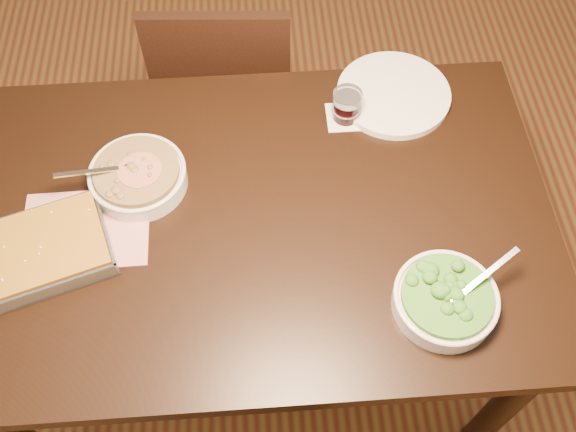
% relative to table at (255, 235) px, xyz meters
% --- Properties ---
extents(ground, '(4.00, 4.00, 0.00)m').
position_rel_table_xyz_m(ground, '(0.00, 0.00, -0.65)').
color(ground, '#472014').
rests_on(ground, ground).
extents(table, '(1.40, 0.90, 0.75)m').
position_rel_table_xyz_m(table, '(0.00, 0.00, 0.00)').
color(table, black).
rests_on(table, ground).
extents(magazine_a, '(0.29, 0.22, 0.01)m').
position_rel_table_xyz_m(magazine_a, '(-0.38, -0.02, 0.10)').
color(magazine_a, '#A72F45').
rests_on(magazine_a, table).
extents(coaster, '(0.10, 0.10, 0.00)m').
position_rel_table_xyz_m(coaster, '(0.25, 0.28, 0.10)').
color(coaster, white).
rests_on(coaster, table).
extents(stew_bowl, '(0.25, 0.23, 0.09)m').
position_rel_table_xyz_m(stew_bowl, '(-0.27, 0.11, 0.13)').
color(stew_bowl, silver).
rests_on(stew_bowl, table).
extents(broccoli_bowl, '(0.24, 0.22, 0.09)m').
position_rel_table_xyz_m(broccoli_bowl, '(0.39, -0.26, 0.13)').
color(broccoli_bowl, silver).
rests_on(broccoli_bowl, table).
extents(baking_dish, '(0.34, 0.29, 0.05)m').
position_rel_table_xyz_m(baking_dish, '(-0.47, -0.08, 0.12)').
color(baking_dish, silver).
rests_on(baking_dish, table).
extents(wine_tumbler, '(0.07, 0.07, 0.08)m').
position_rel_table_xyz_m(wine_tumbler, '(0.25, 0.28, 0.14)').
color(wine_tumbler, black).
rests_on(wine_tumbler, coaster).
extents(dinner_plate, '(0.30, 0.30, 0.02)m').
position_rel_table_xyz_m(dinner_plate, '(0.38, 0.34, 0.11)').
color(dinner_plate, white).
rests_on(dinner_plate, table).
extents(chair_far, '(0.43, 0.43, 0.87)m').
position_rel_table_xyz_m(chair_far, '(-0.07, 0.66, -0.17)').
color(chair_far, black).
rests_on(chair_far, ground).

